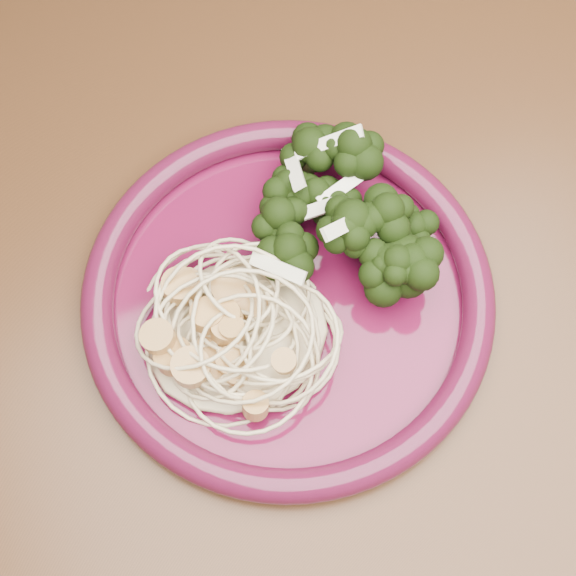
# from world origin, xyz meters

# --- Properties ---
(dining_table) EXTENTS (1.20, 0.80, 0.75)m
(dining_table) POSITION_xyz_m (0.00, 0.00, 0.65)
(dining_table) COLOR #472814
(dining_table) RESTS_ON ground
(dinner_plate) EXTENTS (0.33, 0.33, 0.02)m
(dinner_plate) POSITION_xyz_m (-0.07, 0.02, 0.76)
(dinner_plate) COLOR #500B27
(dinner_plate) RESTS_ON dining_table
(spaghetti_pile) EXTENTS (0.14, 0.13, 0.03)m
(spaghetti_pile) POSITION_xyz_m (-0.11, 0.01, 0.77)
(spaghetti_pile) COLOR beige
(spaghetti_pile) RESTS_ON dinner_plate
(scallop_cluster) EXTENTS (0.14, 0.14, 0.04)m
(scallop_cluster) POSITION_xyz_m (-0.11, 0.01, 0.80)
(scallop_cluster) COLOR tan
(scallop_cluster) RESTS_ON spaghetti_pile
(broccoli_pile) EXTENTS (0.12, 0.15, 0.05)m
(broccoli_pile) POSITION_xyz_m (-0.03, 0.04, 0.78)
(broccoli_pile) COLOR black
(broccoli_pile) RESTS_ON dinner_plate
(onion_garnish) EXTENTS (0.08, 0.10, 0.04)m
(onion_garnish) POSITION_xyz_m (-0.03, 0.04, 0.81)
(onion_garnish) COLOR white
(onion_garnish) RESTS_ON broccoli_pile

